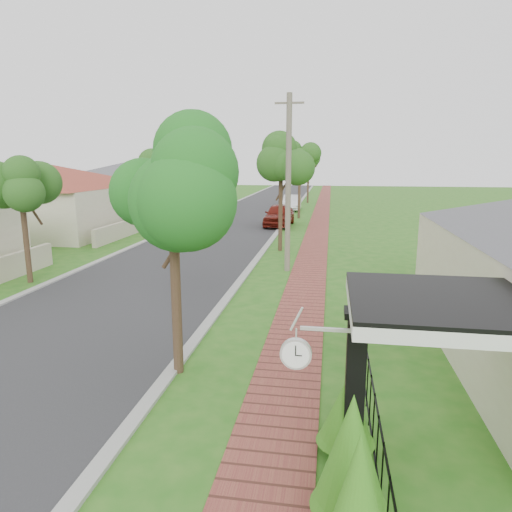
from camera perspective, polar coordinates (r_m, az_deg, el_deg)
The scene contains 16 objects.
ground at distance 9.90m, azimuth -17.13°, elevation -17.11°, with size 160.00×160.00×0.00m, color #256417.
road at distance 28.97m, azimuth -4.98°, elevation 2.49°, with size 7.00×120.00×0.02m, color #28282B.
kerb_right at distance 28.30m, azimuth 2.21°, elevation 2.30°, with size 0.30×120.00×0.10m, color #9E9E99.
kerb_left at distance 30.07m, azimuth -11.75°, elevation 2.63°, with size 0.30×120.00×0.10m, color #9E9E99.
sidewalk at distance 28.10m, azimuth 7.48°, elevation 2.14°, with size 1.50×120.00×0.03m, color brown.
porch_post at distance 7.61m, azimuth 12.20°, elevation -16.59°, with size 0.48×0.48×2.52m.
picket_fence at distance 8.79m, azimuth 14.09°, elevation -16.90°, with size 0.03×8.02×1.00m.
street_trees at distance 35.23m, azimuth -2.13°, elevation 11.60°, with size 10.70×37.65×5.89m.
hedge_row at distance 6.51m, azimuth 11.78°, elevation -24.21°, with size 0.90×3.61×2.21m.
far_house_red at distance 33.70m, azimuth -25.35°, elevation 6.73°, with size 15.56×15.56×4.60m.
far_house_grey at distance 45.90m, azimuth -15.41°, elevation 8.52°, with size 15.56×15.56×4.60m.
parked_car_red at distance 33.33m, azimuth 2.91°, elevation 5.14°, with size 1.89×4.70×1.60m, color maroon.
parked_car_white at distance 43.90m, azimuth 4.49°, elevation 6.64°, with size 1.52×4.36×1.44m, color white.
near_tree at distance 9.77m, azimuth -10.47°, elevation 8.81°, with size 2.07×2.07×5.30m.
utility_pole at distance 19.34m, azimuth 4.05°, elevation 9.00°, with size 1.20×0.24×7.38m.
station_clock at distance 6.88m, azimuth 5.28°, elevation -11.84°, with size 1.08×0.13×0.67m.
Camera 1 is at (4.08, -7.69, 4.72)m, focal length 32.00 mm.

